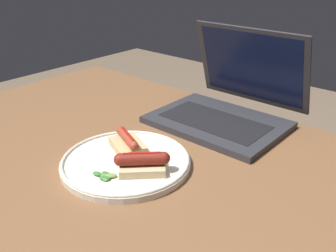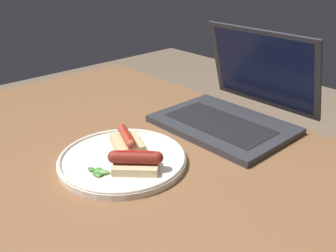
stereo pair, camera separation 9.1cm
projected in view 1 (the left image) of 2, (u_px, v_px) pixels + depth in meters
name	position (u px, v px, depth m)	size (l,w,h in m)	color
desk	(119.00, 177.00, 0.99)	(1.20, 0.85, 0.76)	brown
laptop	(227.00, 105.00, 1.07)	(0.36, 0.34, 0.25)	#2D2D33
plate	(126.00, 162.00, 0.85)	(0.30, 0.30, 0.02)	silver
sausage_toast_left	(142.00, 163.00, 0.80)	(0.11, 0.11, 0.05)	#D6B784
sausage_toast_middle	(128.00, 143.00, 0.89)	(0.11, 0.10, 0.04)	tan
salad_pile	(105.00, 176.00, 0.78)	(0.05, 0.04, 0.01)	#709E4C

